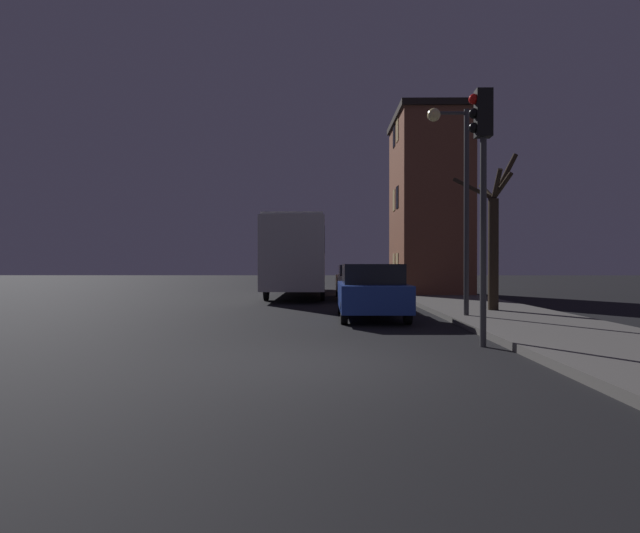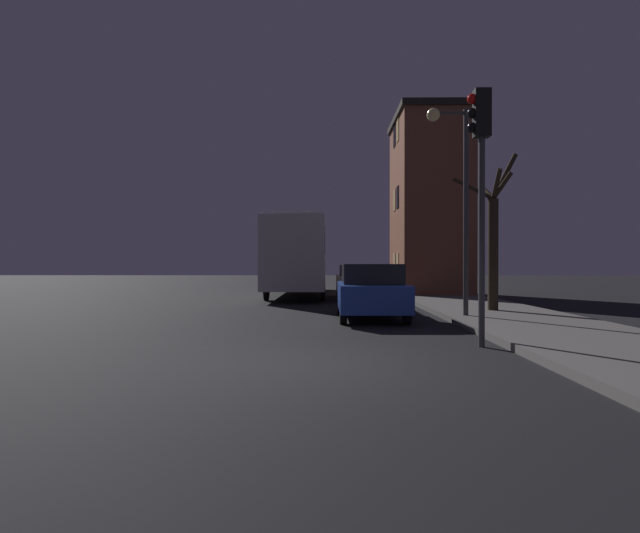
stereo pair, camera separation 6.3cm
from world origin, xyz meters
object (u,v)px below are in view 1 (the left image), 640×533
(car_mid_lane, at_px, (357,281))
(car_near_lane, at_px, (371,291))
(bare_tree, at_px, (493,237))
(streetlamp, at_px, (456,180))
(bus, at_px, (299,252))
(traffic_light, at_px, (482,164))

(car_mid_lane, bearing_deg, car_near_lane, -90.95)
(bare_tree, xyz_separation_m, car_near_lane, (-3.86, -1.20, -1.59))
(streetlamp, relative_size, bus, 0.49)
(streetlamp, distance_m, bare_tree, 2.69)
(car_mid_lane, bearing_deg, bus, 136.96)
(car_near_lane, bearing_deg, streetlamp, -10.22)
(traffic_light, distance_m, bare_tree, 6.42)
(streetlamp, relative_size, car_mid_lane, 1.32)
(bus, height_order, car_mid_lane, bus)
(streetlamp, xyz_separation_m, bare_tree, (1.56, 1.62, -1.49))
(bus, distance_m, car_mid_lane, 4.02)
(streetlamp, bearing_deg, car_mid_lane, 103.94)
(bare_tree, bearing_deg, car_near_lane, -162.69)
(streetlamp, distance_m, traffic_light, 4.39)
(bus, bearing_deg, car_near_lane, -76.39)
(bus, bearing_deg, traffic_light, -74.68)
(bare_tree, bearing_deg, traffic_light, -110.47)
(traffic_light, distance_m, bus, 16.24)
(streetlamp, distance_m, bus, 12.45)
(bus, height_order, car_near_lane, bus)
(traffic_light, height_order, bus, traffic_light)
(streetlamp, bearing_deg, car_near_lane, 169.78)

